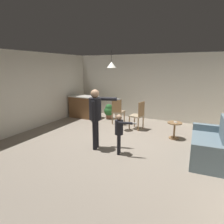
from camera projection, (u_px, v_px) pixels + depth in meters
ground at (113, 143)px, 5.79m from camera, size 7.68×7.68×0.00m
wall_back at (146, 87)px, 8.28m from camera, size 6.40×0.10×2.70m
wall_left at (31, 91)px, 6.88m from camera, size 0.10×6.40×2.70m
couch_floral at (213, 146)px, 4.72m from camera, size 0.95×1.85×1.00m
kitchen_counter at (84, 107)px, 8.59m from camera, size 1.26×0.66×0.95m
side_table_by_couch at (174, 128)px, 6.06m from camera, size 0.44×0.44×0.52m
person_adult at (96, 113)px, 5.18m from camera, size 0.74×0.60×1.62m
person_child at (119, 130)px, 4.91m from camera, size 0.57×0.29×1.04m
dining_chair_by_counter at (118, 110)px, 7.56m from camera, size 0.44×0.44×1.00m
dining_chair_near_wall at (138, 114)px, 6.93m from camera, size 0.49×0.49×1.00m
potted_plant_corner at (109, 111)px, 8.40m from camera, size 0.41×0.41×0.64m
spare_remote_on_table at (175, 122)px, 5.98m from camera, size 0.12×0.11×0.04m
ceiling_light_pendant at (111, 65)px, 6.54m from camera, size 0.32×0.32×0.55m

